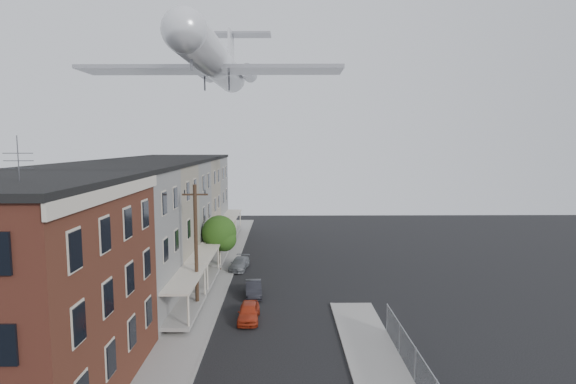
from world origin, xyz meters
name	(u,v)px	position (x,y,z in m)	size (l,w,h in m)	color
sidewalk_left	(212,283)	(-5.50, 24.00, 0.06)	(3.00, 62.00, 0.12)	gray
curb_left	(229,283)	(-4.05, 24.00, 0.07)	(0.15, 62.00, 0.14)	gray
corner_building	(9,291)	(-12.00, 7.00, 5.16)	(10.31, 12.30, 12.15)	#3A1612
row_house_a	(96,245)	(-11.96, 16.50, 5.13)	(11.98, 7.00, 10.30)	slate
row_house_b	(131,225)	(-11.96, 23.50, 5.13)	(11.98, 7.00, 10.30)	gray
row_house_c	(155,212)	(-11.96, 30.50, 5.13)	(11.98, 7.00, 10.30)	slate
row_house_d	(173,203)	(-11.96, 37.50, 5.13)	(11.98, 7.00, 10.30)	gray
row_house_e	(186,196)	(-11.96, 44.50, 5.13)	(11.98, 7.00, 10.30)	slate
utility_pole	(196,246)	(-5.60, 18.00, 4.67)	(1.80, 0.26, 9.00)	black
street_tree	(220,234)	(-5.27, 27.92, 3.45)	(3.22, 3.20, 5.20)	black
car_near	(249,312)	(-1.80, 16.10, 0.58)	(1.38, 3.42, 1.17)	#B33217
car_mid	(253,289)	(-1.80, 20.97, 0.57)	(1.21, 3.46, 1.14)	black
car_far	(239,264)	(-3.60, 28.39, 0.54)	(1.51, 3.71, 1.08)	slate
airplane	(216,62)	(-5.45, 28.11, 19.00)	(22.18, 25.32, 7.36)	silver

